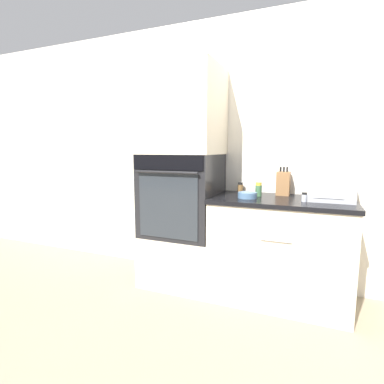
{
  "coord_description": "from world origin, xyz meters",
  "views": [
    {
      "loc": [
        0.8,
        -2.23,
        1.28
      ],
      "look_at": [
        -0.21,
        0.21,
        0.9
      ],
      "focal_mm": 28.0,
      "sensor_mm": 36.0,
      "label": 1
    }
  ],
  "objects": [
    {
      "name": "wall_back",
      "position": [
        0.0,
        0.63,
        1.25
      ],
      "size": [
        8.0,
        0.05,
        2.5
      ],
      "color": "silver",
      "rests_on": "ground_plane"
    },
    {
      "name": "oven_cabinet_base",
      "position": [
        -0.35,
        0.3,
        0.24
      ],
      "size": [
        0.7,
        0.6,
        0.48
      ],
      "color": "beige",
      "rests_on": "ground_plane"
    },
    {
      "name": "microwave",
      "position": [
        0.92,
        0.37,
        1.0
      ],
      "size": [
        0.34,
        0.35,
        0.24
      ],
      "color": "#B2B5BA",
      "rests_on": "counter_unit"
    },
    {
      "name": "condiment_jar_mid",
      "position": [
        0.73,
        0.22,
        0.91
      ],
      "size": [
        0.04,
        0.04,
        0.07
      ],
      "color": "silver",
      "rests_on": "counter_unit"
    },
    {
      "name": "counter_unit",
      "position": [
        0.56,
        0.3,
        0.44
      ],
      "size": [
        1.13,
        0.63,
        0.88
      ],
      "color": "beige",
      "rests_on": "ground_plane"
    },
    {
      "name": "condiment_jar_far",
      "position": [
        0.35,
        0.36,
        0.94
      ],
      "size": [
        0.06,
        0.06,
        0.12
      ],
      "color": "#427047",
      "rests_on": "counter_unit"
    },
    {
      "name": "condiment_jar_near",
      "position": [
        0.15,
        0.54,
        0.92
      ],
      "size": [
        0.05,
        0.05,
        0.09
      ],
      "color": "brown",
      "rests_on": "counter_unit"
    },
    {
      "name": "ground_plane",
      "position": [
        0.0,
        0.0,
        0.0
      ],
      "size": [
        12.0,
        12.0,
        0.0
      ],
      "primitive_type": "plane",
      "color": "gray"
    },
    {
      "name": "oven_cabinet_upper",
      "position": [
        -0.35,
        0.3,
        1.62
      ],
      "size": [
        0.7,
        0.6,
        0.77
      ],
      "color": "beige",
      "rests_on": "wall_oven"
    },
    {
      "name": "bowl",
      "position": [
        0.28,
        0.22,
        0.9
      ],
      "size": [
        0.16,
        0.16,
        0.05
      ],
      "color": "#517599",
      "rests_on": "counter_unit"
    },
    {
      "name": "knife_block",
      "position": [
        0.54,
        0.51,
        0.98
      ],
      "size": [
        0.11,
        0.13,
        0.25
      ],
      "color": "olive",
      "rests_on": "counter_unit"
    },
    {
      "name": "wall_oven",
      "position": [
        -0.35,
        0.3,
        0.86
      ],
      "size": [
        0.67,
        0.64,
        0.76
      ],
      "color": "black",
      "rests_on": "oven_cabinet_base"
    }
  ]
}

